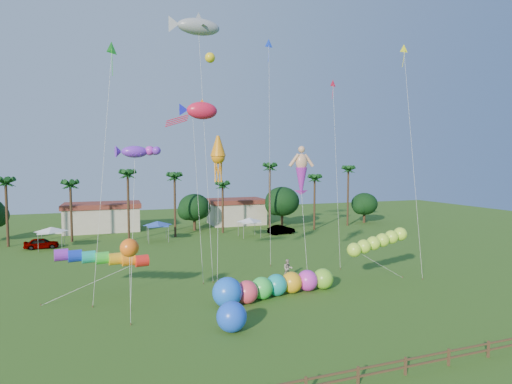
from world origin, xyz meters
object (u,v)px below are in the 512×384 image
object	(u,v)px
spectator_b	(288,269)
car_a	(42,243)
blue_ball	(232,317)
caterpillar_inflatable	(271,286)
car_b	(281,230)

from	to	relation	value
spectator_b	car_a	bearing A→B (deg)	153.28
car_a	spectator_b	xyz separation A→B (m)	(25.92, -23.88, 0.22)
blue_ball	caterpillar_inflatable	bearing A→B (deg)	47.25
spectator_b	caterpillar_inflatable	distance (m)	6.34
blue_ball	car_b	bearing A→B (deg)	62.03
spectator_b	caterpillar_inflatable	size ratio (longest dim) A/B	0.16
car_a	car_b	world-z (taller)	car_b
car_b	spectator_b	xyz separation A→B (m)	(-9.22, -23.47, 0.21)
car_a	blue_ball	world-z (taller)	blue_ball
caterpillar_inflatable	car_b	bearing A→B (deg)	54.95
car_b	caterpillar_inflatable	world-z (taller)	caterpillar_inflatable
car_a	caterpillar_inflatable	world-z (taller)	caterpillar_inflatable
car_a	car_b	distance (m)	35.14
car_b	caterpillar_inflatable	size ratio (longest dim) A/B	0.38
car_a	caterpillar_inflatable	distance (m)	36.47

